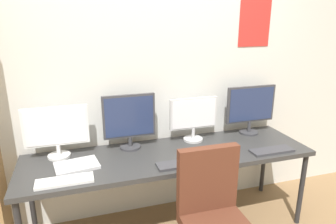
{
  "coord_description": "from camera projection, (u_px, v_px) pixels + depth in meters",
  "views": [
    {
      "loc": [
        -0.72,
        -1.63,
        1.84
      ],
      "look_at": [
        0.0,
        0.65,
        1.09
      ],
      "focal_mm": 32.6,
      "sensor_mm": 36.0,
      "label": 1
    }
  ],
  "objects": [
    {
      "name": "monitor_center_right",
      "position": [
        194.0,
        117.0,
        2.78
      ],
      "size": [
        0.45,
        0.18,
        0.41
      ],
      "color": "silver",
      "rests_on": "desk"
    },
    {
      "name": "monitor_far_right",
      "position": [
        251.0,
        107.0,
        2.94
      ],
      "size": [
        0.5,
        0.18,
        0.47
      ],
      "color": "#38383D",
      "rests_on": "desk"
    },
    {
      "name": "computer_mouse",
      "position": [
        203.0,
        154.0,
        2.51
      ],
      "size": [
        0.06,
        0.1,
        0.03
      ],
      "primitive_type": "ellipsoid",
      "color": "black",
      "rests_on": "desk"
    },
    {
      "name": "desk",
      "position": [
        170.0,
        158.0,
        2.58
      ],
      "size": [
        2.41,
        0.68,
        0.74
      ],
      "color": "#333333",
      "rests_on": "ground_plane"
    },
    {
      "name": "wall_back",
      "position": [
        156.0,
        79.0,
        2.78
      ],
      "size": [
        4.81,
        0.11,
        2.6
      ],
      "color": "silver",
      "rests_on": "ground_plane"
    },
    {
      "name": "keyboard_center",
      "position": [
        179.0,
        164.0,
        2.35
      ],
      "size": [
        0.34,
        0.13,
        0.02
      ],
      "primitive_type": "cube",
      "color": "#38383D",
      "rests_on": "desk"
    },
    {
      "name": "monitor_far_left",
      "position": [
        56.0,
        130.0,
        2.44
      ],
      "size": [
        0.5,
        0.18,
        0.43
      ],
      "color": "silver",
      "rests_on": "desk"
    },
    {
      "name": "monitor_center_left",
      "position": [
        129.0,
        120.0,
        2.6
      ],
      "size": [
        0.45,
        0.18,
        0.48
      ],
      "color": "#38383D",
      "rests_on": "desk"
    },
    {
      "name": "keyboard_left",
      "position": [
        65.0,
        181.0,
        2.11
      ],
      "size": [
        0.39,
        0.13,
        0.02
      ],
      "primitive_type": "cube",
      "color": "silver",
      "rests_on": "desk"
    },
    {
      "name": "laptop_closed",
      "position": [
        77.0,
        166.0,
        2.33
      ],
      "size": [
        0.35,
        0.27,
        0.02
      ],
      "primitive_type": "cube",
      "rotation": [
        0.0,
        0.0,
        0.15
      ],
      "color": "silver",
      "rests_on": "desk"
    },
    {
      "name": "keyboard_right",
      "position": [
        272.0,
        151.0,
        2.6
      ],
      "size": [
        0.38,
        0.13,
        0.02
      ],
      "primitive_type": "cube",
      "color": "#38383D",
      "rests_on": "desk"
    }
  ]
}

